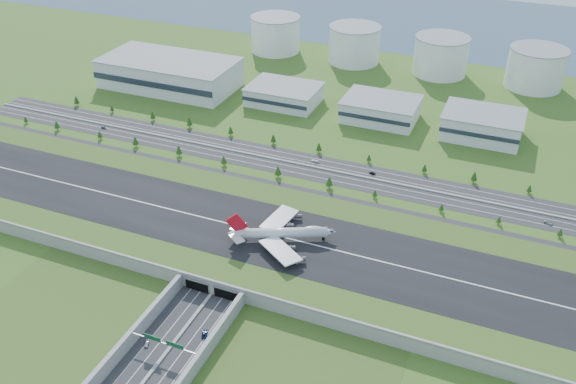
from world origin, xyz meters
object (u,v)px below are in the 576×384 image
at_px(car_7, 315,161).
at_px(car_0, 147,343).
at_px(car_6, 548,223).
at_px(car_2, 205,334).
at_px(car_5, 372,173).
at_px(car_4, 104,128).
at_px(boeing_747, 282,233).
at_px(fuel_tank_a, 276,34).

bearing_deg(car_7, car_0, 9.17).
distance_m(car_6, car_7, 159.57).
xyz_separation_m(car_2, car_5, (32.69, 178.83, -0.05)).
distance_m(car_0, car_2, 27.29).
bearing_deg(car_6, car_4, 110.80).
distance_m(boeing_747, car_7, 107.83).
xyz_separation_m(boeing_747, car_4, (-192.48, 92.02, -12.53)).
bearing_deg(car_7, car_5, 101.26).
height_order(fuel_tank_a, car_5, fuel_tank_a).
xyz_separation_m(fuel_tank_a, car_4, (-52.50, -220.82, -16.59)).
distance_m(car_4, car_6, 331.95).
bearing_deg(car_0, boeing_747, 51.19).
bearing_deg(fuel_tank_a, car_7, -59.78).
bearing_deg(car_4, fuel_tank_a, -15.87).
distance_m(boeing_747, car_2, 76.11).
relative_size(car_6, car_7, 0.91).
bearing_deg(car_6, car_5, 103.40).
bearing_deg(fuel_tank_a, car_0, -74.91).
relative_size(boeing_747, car_4, 12.39).
bearing_deg(car_5, boeing_747, -2.00).
relative_size(boeing_747, car_7, 10.01).
distance_m(boeing_747, car_0, 96.47).
height_order(boeing_747, car_6, boeing_747).
bearing_deg(boeing_747, car_0, -133.38).
height_order(car_0, car_4, car_4).
relative_size(fuel_tank_a, car_2, 8.81).
height_order(fuel_tank_a, boeing_747, fuel_tank_a).
relative_size(car_0, car_6, 0.85).
relative_size(car_2, car_5, 1.26).
bearing_deg(car_7, car_2, 15.92).
height_order(fuel_tank_a, car_6, fuel_tank_a).
xyz_separation_m(car_4, car_5, (216.14, 12.28, -0.05)).
height_order(car_4, car_7, car_7).
bearing_deg(car_7, car_4, -72.90).
xyz_separation_m(fuel_tank_a, car_6, (279.43, -225.11, -16.65)).
relative_size(car_4, car_7, 0.81).
relative_size(boeing_747, car_0, 12.90).
relative_size(fuel_tank_a, boeing_747, 0.87).
bearing_deg(car_4, car_6, -93.24).
relative_size(car_2, car_6, 1.08).
distance_m(boeing_747, car_5, 107.69).
height_order(car_5, car_6, car_5).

